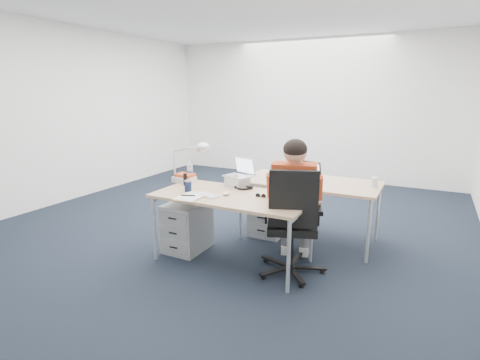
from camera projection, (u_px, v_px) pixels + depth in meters
name	position (u px, v px, depth m)	size (l,w,h in m)	color
floor	(226.00, 229.00, 4.92)	(7.00, 7.00, 0.00)	black
room	(225.00, 96.00, 4.52)	(6.02, 7.02, 2.80)	white
desk_near	(232.00, 199.00, 3.85)	(1.60, 0.80, 0.73)	tan
desk_far	(310.00, 185.00, 4.44)	(1.60, 0.80, 0.73)	tan
office_chair	(291.00, 244.00, 3.66)	(0.88, 0.88, 1.09)	black
seated_person	(295.00, 204.00, 3.76)	(0.52, 0.79, 1.32)	#A93718
drawer_pedestal_near	(187.00, 226.00, 4.24)	(0.40, 0.50, 0.55)	#A9ACAE
drawer_pedestal_far	(270.00, 212.00, 4.73)	(0.40, 0.50, 0.55)	#A9ACAE
silver_laptop	(237.00, 173.00, 4.16)	(0.29, 0.23, 0.31)	silver
wireless_keyboard	(207.00, 195.00, 3.81)	(0.29, 0.12, 0.01)	white
computer_mouse	(226.00, 193.00, 3.83)	(0.06, 0.10, 0.04)	white
headphones	(244.00, 187.00, 4.08)	(0.21, 0.16, 0.03)	black
can_koozie	(188.00, 186.00, 3.96)	(0.07, 0.07, 0.12)	#142040
water_bottle	(190.00, 171.00, 4.43)	(0.07, 0.07, 0.22)	silver
bear_figurine	(236.00, 181.00, 4.15)	(0.07, 0.05, 0.13)	#257E21
book_stack	(185.00, 178.00, 4.37)	(0.22, 0.17, 0.10)	silver
cordless_phone	(185.00, 179.00, 4.20)	(0.04, 0.02, 0.14)	black
papers_left	(190.00, 197.00, 3.75)	(0.22, 0.32, 0.01)	#D9CB7E
papers_right	(303.00, 203.00, 3.54)	(0.22, 0.31, 0.01)	#D9CB7E
sunglasses	(261.00, 196.00, 3.75)	(0.11, 0.05, 0.03)	black
desk_lamp	(185.00, 161.00, 4.28)	(0.45, 0.16, 0.51)	silver
dark_laptop	(303.00, 171.00, 4.40)	(0.33, 0.32, 0.24)	black
far_cup	(374.00, 182.00, 4.15)	(0.08, 0.08, 0.11)	white
far_papers	(278.00, 175.00, 4.74)	(0.21, 0.30, 0.01)	white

